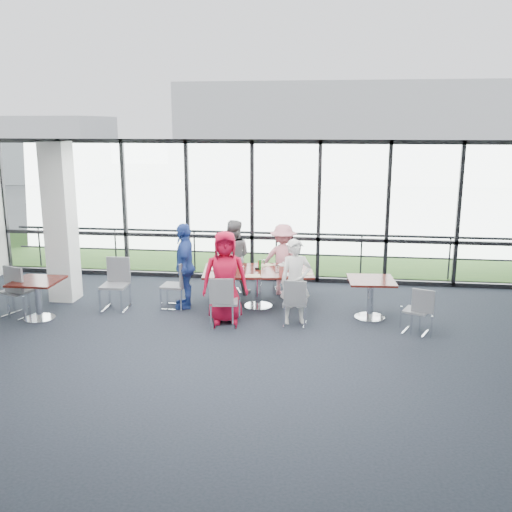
# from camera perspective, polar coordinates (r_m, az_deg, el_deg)

# --- Properties ---
(floor) EXTENTS (12.00, 10.00, 0.02)m
(floor) POSITION_cam_1_polar(r_m,az_deg,el_deg) (8.61, -5.05, -11.24)
(floor) COLOR #1B232B
(floor) RESTS_ON ground
(ceiling) EXTENTS (12.00, 10.00, 0.04)m
(ceiling) POSITION_cam_1_polar(r_m,az_deg,el_deg) (7.86, -5.53, 10.63)
(ceiling) COLOR silver
(ceiling) RESTS_ON ground
(wall_front) EXTENTS (12.00, 0.10, 3.20)m
(wall_front) POSITION_cam_1_polar(r_m,az_deg,el_deg) (3.72, -23.52, -19.32)
(wall_front) COLOR silver
(wall_front) RESTS_ON ground
(curtain_wall_back) EXTENTS (12.00, 0.10, 3.20)m
(curtain_wall_back) POSITION_cam_1_polar(r_m,az_deg,el_deg) (12.91, -0.38, 4.49)
(curtain_wall_back) COLOR white
(curtain_wall_back) RESTS_ON ground
(structural_column) EXTENTS (0.50, 0.50, 3.20)m
(structural_column) POSITION_cam_1_polar(r_m,az_deg,el_deg) (12.08, -18.96, 3.18)
(structural_column) COLOR white
(structural_column) RESTS_ON ground
(apron) EXTENTS (80.00, 70.00, 0.02)m
(apron) POSITION_cam_1_polar(r_m,az_deg,el_deg) (18.09, 1.81, 1.76)
(apron) COLOR gray
(apron) RESTS_ON ground
(grass_strip) EXTENTS (80.00, 5.00, 0.01)m
(grass_strip) POSITION_cam_1_polar(r_m,az_deg,el_deg) (16.13, 1.09, 0.48)
(grass_strip) COLOR #264F21
(grass_strip) RESTS_ON ground
(hangar_main) EXTENTS (24.00, 10.00, 6.00)m
(hangar_main) POSITION_cam_1_polar(r_m,az_deg,el_deg) (39.71, 11.03, 12.08)
(hangar_main) COLOR silver
(hangar_main) RESTS_ON ground
(hangar_aux) EXTENTS (10.00, 6.00, 4.00)m
(hangar_aux) POSITION_cam_1_polar(r_m,az_deg,el_deg) (40.79, -21.79, 10.02)
(hangar_aux) COLOR silver
(hangar_aux) RESTS_ON ground
(guard_rail) EXTENTS (12.00, 0.06, 0.06)m
(guard_rail) POSITION_cam_1_polar(r_m,az_deg,el_deg) (13.70, -0.03, 0.31)
(guard_rail) COLOR #2D2D33
(guard_rail) RESTS_ON ground
(main_table) EXTENTS (2.24, 1.43, 0.75)m
(main_table) POSITION_cam_1_polar(r_m,az_deg,el_deg) (11.13, 0.20, -1.96)
(main_table) COLOR black
(main_table) RESTS_ON ground
(side_table_left) EXTENTS (0.84, 0.84, 0.75)m
(side_table_left) POSITION_cam_1_polar(r_m,az_deg,el_deg) (11.16, -21.05, -2.87)
(side_table_left) COLOR black
(side_table_left) RESTS_ON ground
(side_table_right) EXTENTS (0.89, 0.89, 0.75)m
(side_table_right) POSITION_cam_1_polar(r_m,az_deg,el_deg) (10.68, 11.43, -2.94)
(side_table_right) COLOR black
(side_table_right) RESTS_ON ground
(diner_near_left) EXTENTS (0.92, 0.70, 1.68)m
(diner_near_left) POSITION_cam_1_polar(r_m,az_deg,el_deg) (10.27, -3.12, -2.12)
(diner_near_left) COLOR #B40B2A
(diner_near_left) RESTS_ON ground
(diner_near_right) EXTENTS (0.65, 0.54, 1.54)m
(diner_near_right) POSITION_cam_1_polar(r_m,az_deg,el_deg) (10.23, 3.98, -2.59)
(diner_near_right) COLOR white
(diner_near_right) RESTS_ON ground
(diner_far_left) EXTENTS (0.79, 0.50, 1.58)m
(diner_far_left) POSITION_cam_1_polar(r_m,az_deg,el_deg) (12.03, -2.32, -0.09)
(diner_far_left) COLOR slate
(diner_far_left) RESTS_ON ground
(diner_far_right) EXTENTS (1.02, 0.61, 1.50)m
(diner_far_right) POSITION_cam_1_polar(r_m,az_deg,el_deg) (11.97, 2.74, -0.35)
(diner_far_right) COLOR pink
(diner_far_right) RESTS_ON ground
(diner_end) EXTENTS (0.73, 1.07, 1.68)m
(diner_end) POSITION_cam_1_polar(r_m,az_deg,el_deg) (11.17, -7.13, -0.96)
(diner_end) COLOR #2A479E
(diner_end) RESTS_ON ground
(chair_main_nl) EXTENTS (0.50, 0.50, 0.90)m
(chair_main_nl) POSITION_cam_1_polar(r_m,az_deg,el_deg) (10.14, -3.09, -4.60)
(chair_main_nl) COLOR slate
(chair_main_nl) RESTS_ON ground
(chair_main_nr) EXTENTS (0.43, 0.43, 0.85)m
(chair_main_nr) POSITION_cam_1_polar(r_m,az_deg,el_deg) (10.21, 3.93, -4.65)
(chair_main_nr) COLOR slate
(chair_main_nr) RESTS_ON ground
(chair_main_fl) EXTENTS (0.52, 0.52, 0.83)m
(chair_main_fl) POSITION_cam_1_polar(r_m,az_deg,el_deg) (12.20, -2.56, -1.70)
(chair_main_fl) COLOR slate
(chair_main_fl) RESTS_ON ground
(chair_main_fr) EXTENTS (0.53, 0.53, 0.95)m
(chair_main_fr) POSITION_cam_1_polar(r_m,az_deg,el_deg) (12.24, 2.99, -1.38)
(chair_main_fr) COLOR slate
(chair_main_fr) RESTS_ON ground
(chair_main_end) EXTENTS (0.46, 0.46, 0.90)m
(chair_main_end) POSITION_cam_1_polar(r_m,az_deg,el_deg) (11.23, -8.23, -2.96)
(chair_main_end) COLOR slate
(chair_main_end) RESTS_ON ground
(chair_spare_la) EXTENTS (0.61, 0.61, 0.99)m
(chair_spare_la) POSITION_cam_1_polar(r_m,az_deg,el_deg) (11.52, -22.76, -3.25)
(chair_spare_la) COLOR slate
(chair_spare_la) RESTS_ON ground
(chair_spare_lb) EXTENTS (0.50, 0.50, 0.98)m
(chair_spare_lb) POSITION_cam_1_polar(r_m,az_deg,el_deg) (11.31, -13.96, -2.90)
(chair_spare_lb) COLOR slate
(chair_spare_lb) RESTS_ON ground
(chair_spare_r) EXTENTS (0.52, 0.52, 0.81)m
(chair_spare_r) POSITION_cam_1_polar(r_m,az_deg,el_deg) (10.19, 15.75, -5.28)
(chair_spare_r) COLOR slate
(chair_spare_r) RESTS_ON ground
(plate_nl) EXTENTS (0.26, 0.26, 0.01)m
(plate_nl) POSITION_cam_1_polar(r_m,az_deg,el_deg) (10.74, -2.73, -1.89)
(plate_nl) COLOR white
(plate_nl) RESTS_ON main_table
(plate_nr) EXTENTS (0.26, 0.26, 0.01)m
(plate_nr) POSITION_cam_1_polar(r_m,az_deg,el_deg) (10.76, 3.60, -1.86)
(plate_nr) COLOR white
(plate_nr) RESTS_ON main_table
(plate_fl) EXTENTS (0.25, 0.25, 0.01)m
(plate_fl) POSITION_cam_1_polar(r_m,az_deg,el_deg) (11.51, -2.27, -0.86)
(plate_fl) COLOR white
(plate_fl) RESTS_ON main_table
(plate_fr) EXTENTS (0.24, 0.24, 0.01)m
(plate_fr) POSITION_cam_1_polar(r_m,az_deg,el_deg) (11.49, 2.79, -0.88)
(plate_fr) COLOR white
(plate_fr) RESTS_ON main_table
(plate_end) EXTENTS (0.25, 0.25, 0.01)m
(plate_end) POSITION_cam_1_polar(r_m,az_deg,el_deg) (11.18, -4.08, -1.31)
(plate_end) COLOR white
(plate_end) RESTS_ON main_table
(tumbler_a) EXTENTS (0.07, 0.07, 0.15)m
(tumbler_a) POSITION_cam_1_polar(r_m,az_deg,el_deg) (10.80, -1.36, -1.42)
(tumbler_a) COLOR white
(tumbler_a) RESTS_ON main_table
(tumbler_b) EXTENTS (0.07, 0.07, 0.14)m
(tumbler_b) POSITION_cam_1_polar(r_m,az_deg,el_deg) (10.91, 2.16, -1.30)
(tumbler_b) COLOR white
(tumbler_b) RESTS_ON main_table
(tumbler_c) EXTENTS (0.07, 0.07, 0.14)m
(tumbler_c) POSITION_cam_1_polar(r_m,az_deg,el_deg) (11.34, 0.76, -0.73)
(tumbler_c) COLOR white
(tumbler_c) RESTS_ON main_table
(tumbler_d) EXTENTS (0.07, 0.07, 0.15)m
(tumbler_d) POSITION_cam_1_polar(r_m,az_deg,el_deg) (10.92, -3.71, -1.29)
(tumbler_d) COLOR white
(tumbler_d) RESTS_ON main_table
(menu_a) EXTENTS (0.36, 0.28, 0.00)m
(menu_a) POSITION_cam_1_polar(r_m,az_deg,el_deg) (10.67, -0.42, -2.00)
(menu_a) COLOR white
(menu_a) RESTS_ON main_table
(menu_b) EXTENTS (0.32, 0.24, 0.00)m
(menu_b) POSITION_cam_1_polar(r_m,az_deg,el_deg) (10.86, 4.92, -1.78)
(menu_b) COLOR white
(menu_b) RESTS_ON main_table
(menu_c) EXTENTS (0.37, 0.36, 0.00)m
(menu_c) POSITION_cam_1_polar(r_m,az_deg,el_deg) (11.48, 0.98, -0.92)
(menu_c) COLOR white
(menu_c) RESTS_ON main_table
(condiment_caddy) EXTENTS (0.10, 0.07, 0.04)m
(condiment_caddy) POSITION_cam_1_polar(r_m,az_deg,el_deg) (11.14, 0.17, -1.25)
(condiment_caddy) COLOR black
(condiment_caddy) RESTS_ON main_table
(ketchup_bottle) EXTENTS (0.06, 0.06, 0.18)m
(ketchup_bottle) POSITION_cam_1_polar(r_m,az_deg,el_deg) (11.12, 0.35, -0.91)
(ketchup_bottle) COLOR #A02710
(ketchup_bottle) RESTS_ON main_table
(green_bottle) EXTENTS (0.05, 0.05, 0.20)m
(green_bottle) POSITION_cam_1_polar(r_m,az_deg,el_deg) (11.11, 0.39, -0.87)
(green_bottle) COLOR #19751B
(green_bottle) RESTS_ON main_table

